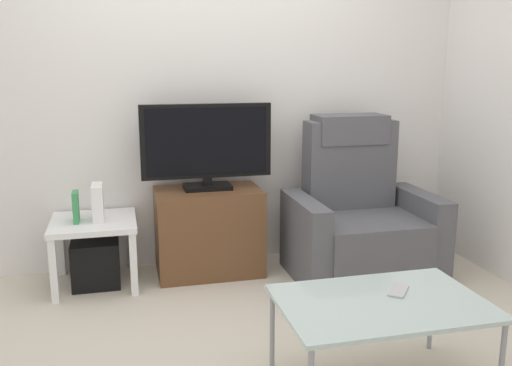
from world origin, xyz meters
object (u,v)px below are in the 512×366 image
object	(u,v)px
game_console	(98,202)
cell_phone	(398,291)
tv_stand	(209,231)
recliner_armchair	(359,220)
book_upright	(76,207)
television	(207,145)
side_table	(94,230)
subwoofer_box	(96,262)
coffee_table	(382,307)

from	to	relation	value
game_console	cell_phone	size ratio (longest dim) A/B	1.54
tv_stand	recliner_armchair	size ratio (longest dim) A/B	0.66
tv_stand	book_upright	xyz separation A→B (m)	(-0.86, -0.06, 0.24)
television	side_table	distance (m)	0.93
recliner_armchair	book_upright	distance (m)	1.89
book_upright	game_console	distance (m)	0.14
game_console	book_upright	bearing A→B (deg)	-167.47
tv_stand	recliner_armchair	world-z (taller)	recliner_armchair
recliner_armchair	cell_phone	world-z (taller)	recliner_armchair
television	subwoofer_box	xyz separation A→B (m)	(-0.76, -0.05, -0.75)
cell_phone	recliner_armchair	bearing A→B (deg)	111.84
book_upright	game_console	bearing A→B (deg)	12.53
coffee_table	game_console	bearing A→B (deg)	128.03
television	cell_phone	world-z (taller)	television
side_table	book_upright	world-z (taller)	book_upright
recliner_armchair	subwoofer_box	xyz separation A→B (m)	(-1.77, 0.20, -0.22)
television	recliner_armchair	size ratio (longest dim) A/B	0.82
side_table	book_upright	distance (m)	0.20
subwoofer_box	book_upright	bearing A→B (deg)	-168.69
recliner_armchair	game_console	bearing A→B (deg)	164.78
recliner_armchair	book_upright	bearing A→B (deg)	166.17
tv_stand	cell_phone	world-z (taller)	tv_stand
television	subwoofer_box	size ratio (longest dim) A/B	2.91
tv_stand	cell_phone	distance (m)	1.65
recliner_armchair	coffee_table	distance (m)	1.46
side_table	book_upright	xyz separation A→B (m)	(-0.10, -0.02, 0.17)
game_console	coffee_table	distance (m)	2.00
side_table	game_console	bearing A→B (deg)	15.95
book_upright	game_console	world-z (taller)	game_console
tv_stand	book_upright	distance (m)	0.89
cell_phone	game_console	bearing A→B (deg)	170.62
tv_stand	recliner_armchair	distance (m)	1.04
coffee_table	cell_phone	world-z (taller)	cell_phone
subwoofer_box	cell_phone	bearing A→B (deg)	-47.17
game_console	cell_phone	bearing A→B (deg)	-48.09
television	game_console	world-z (taller)	television
side_table	subwoofer_box	distance (m)	0.22
side_table	coffee_table	xyz separation A→B (m)	(1.27, -1.56, 0.02)
coffee_table	subwoofer_box	bearing A→B (deg)	128.99
recliner_armchair	side_table	bearing A→B (deg)	165.23
recliner_armchair	cell_phone	size ratio (longest dim) A/B	7.20
book_upright	cell_phone	xyz separation A→B (m)	(1.48, -1.47, -0.11)
coffee_table	recliner_armchair	bearing A→B (deg)	69.55
book_upright	cell_phone	distance (m)	2.09
television	game_console	xyz separation A→B (m)	(-0.72, -0.04, -0.34)
tv_stand	coffee_table	distance (m)	1.68
tv_stand	subwoofer_box	distance (m)	0.77
television	recliner_armchair	distance (m)	1.17
recliner_armchair	side_table	xyz separation A→B (m)	(-1.77, 0.20, -0.00)
recliner_armchair	subwoofer_box	bearing A→B (deg)	165.23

